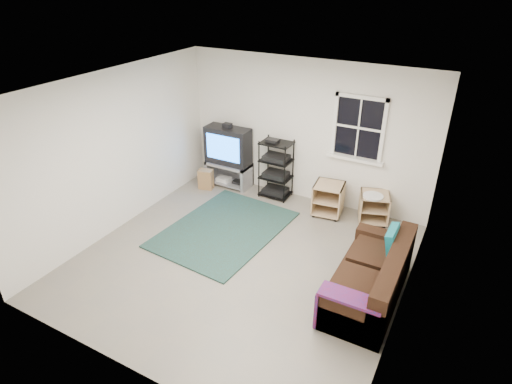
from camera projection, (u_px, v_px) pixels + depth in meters
The scene contains 8 objects.
room at pixel (358, 132), 7.13m from camera, with size 4.60×4.62×4.60m.
tv_unit at pixel (228, 152), 8.35m from camera, with size 0.88×0.44×1.30m.
av_rack at pixel (276, 172), 8.04m from camera, with size 0.57×0.41×1.14m.
side_table_left at pixel (329, 197), 7.55m from camera, with size 0.55×0.55×0.58m.
side_table_right at pixel (374, 205), 7.32m from camera, with size 0.60×0.60×0.55m.
sofa at pixel (371, 279), 5.60m from camera, with size 0.81×1.82×0.83m.
shag_rug at pixel (224, 229), 7.19m from camera, with size 1.66×2.28×0.03m, color black.
paper_bag at pixel (206, 179), 8.45m from camera, with size 0.28×0.18×0.40m, color #A17E48.
Camera 1 is at (2.69, -4.50, 3.93)m, focal length 30.00 mm.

